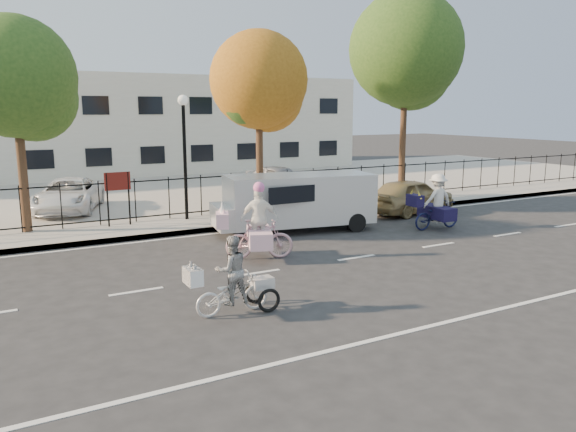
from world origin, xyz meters
TOP-DOWN VIEW (x-y plane):
  - ground at (0.00, 0.00)m, footprint 120.00×120.00m
  - road_markings at (0.00, 0.00)m, footprint 60.00×9.52m
  - curb at (0.00, 5.05)m, footprint 60.00×0.10m
  - sidewalk at (0.00, 6.10)m, footprint 60.00×2.20m
  - parking_lot at (0.00, 15.00)m, footprint 60.00×15.60m
  - iron_fence at (0.00, 7.20)m, footprint 58.00×0.06m
  - building at (0.00, 25.00)m, footprint 34.00×10.00m
  - lamppost at (0.50, 6.80)m, footprint 0.36×0.36m
  - street_sign at (-1.85, 6.80)m, footprint 0.85×0.06m
  - zebra_trike at (-1.65, -2.26)m, footprint 1.84×0.69m
  - unicorn_bike at (0.60, 1.21)m, footprint 2.13×1.55m
  - bull_bike at (7.55, 1.77)m, footprint 2.03×1.39m
  - white_van at (3.30, 3.80)m, footprint 5.55×2.60m
  - gold_sedan at (8.80, 4.50)m, footprint 4.25×2.34m
  - lot_car_b at (-2.92, 10.55)m, footprint 3.43×4.91m
  - lot_car_d at (6.39, 10.88)m, footprint 2.40×4.03m
  - tree_west at (-4.49, 7.36)m, footprint 3.73×3.72m
  - tree_mid at (4.17, 8.16)m, footprint 3.84×3.84m
  - tree_east at (10.82, 7.36)m, footprint 4.90×4.90m

SIDE VIEW (x-z plane):
  - ground at x=0.00m, z-range 0.00..0.00m
  - road_markings at x=0.00m, z-range 0.00..0.01m
  - curb at x=0.00m, z-range 0.00..0.15m
  - sidewalk at x=0.00m, z-range 0.00..0.15m
  - parking_lot at x=0.00m, z-range 0.00..0.15m
  - zebra_trike at x=-1.65m, z-range -0.18..1.40m
  - gold_sedan at x=8.80m, z-range 0.00..1.37m
  - bull_bike at x=7.55m, z-range -0.19..1.69m
  - lot_car_b at x=-2.92m, z-range 0.15..1.39m
  - unicorn_bike at x=0.60m, z-range -0.27..1.83m
  - lot_car_d at x=6.39m, z-range 0.15..1.44m
  - iron_fence at x=0.00m, z-range 0.15..1.65m
  - white_van at x=3.30m, z-range 0.10..1.98m
  - street_sign at x=-1.85m, z-range 0.52..2.32m
  - building at x=0.00m, z-range 0.00..6.00m
  - lamppost at x=0.50m, z-range 0.95..5.28m
  - tree_west at x=-4.49m, z-range 1.36..8.19m
  - tree_mid at x=4.17m, z-range 1.41..8.45m
  - tree_east at x=10.82m, z-range 1.80..10.78m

